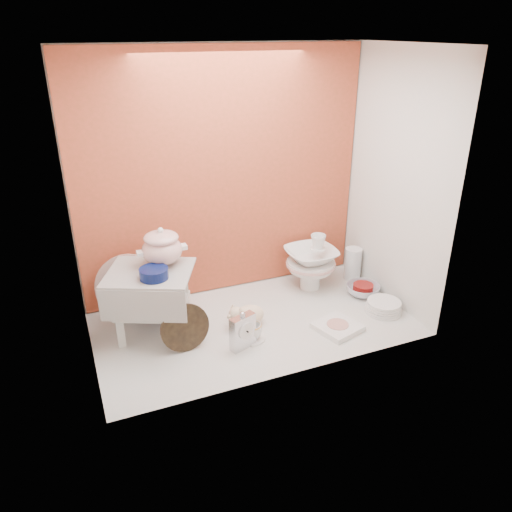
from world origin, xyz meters
The scene contains 17 objects.
ground centered at (0.00, 0.00, 0.00)m, with size 1.80×1.80×0.00m, color silver.
niche_shell centered at (0.00, 0.18, 0.93)m, with size 1.86×1.03×1.53m.
step_stool centered at (-0.55, 0.12, 0.19)m, with size 0.45×0.38×0.39m, color silver, non-canonical shape.
soup_tureen centered at (-0.47, 0.17, 0.50)m, with size 0.26×0.26×0.22m, color white, non-canonical shape.
cobalt_bowl centered at (-0.55, 0.03, 0.42)m, with size 0.15×0.15×0.06m, color #091345.
floral_platter centered at (-0.64, 0.33, 0.20)m, with size 0.40×0.10×0.40m, color silver, non-canonical shape.
blue_white_vase centered at (-0.51, 0.28, 0.12)m, with size 0.22×0.22×0.23m, color silver.
lacquer_tray centered at (-0.43, -0.10, 0.13)m, with size 0.27×0.05×0.27m, color black, non-canonical shape.
mantel_clock centered at (-0.15, -0.20, 0.11)m, with size 0.15×0.05×0.21m, color silver.
plush_pig centered at (-0.03, 0.00, 0.07)m, with size 0.22×0.15×0.13m, color beige.
teacup_saucer centered at (-0.07, -0.15, 0.01)m, with size 0.15×0.15×0.01m, color white.
gold_rim_teacup centered at (-0.07, -0.15, 0.05)m, with size 0.11×0.11×0.09m, color white.
lattice_dish centered at (0.42, -0.24, 0.02)m, with size 0.23×0.23×0.03m, color white.
dinner_plate_stack centered at (0.77, -0.18, 0.04)m, with size 0.22×0.22×0.07m, color white.
crystal_bowl centered at (0.78, 0.05, 0.03)m, with size 0.22×0.22×0.07m, color silver.
clear_glass_vase centered at (0.83, 0.27, 0.11)m, with size 0.11×0.11×0.22m, color silver.
porcelain_tower centered at (0.51, 0.27, 0.19)m, with size 0.33×0.33×0.37m, color white, non-canonical shape.
Camera 1 is at (-0.94, -2.29, 1.57)m, focal length 35.03 mm.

